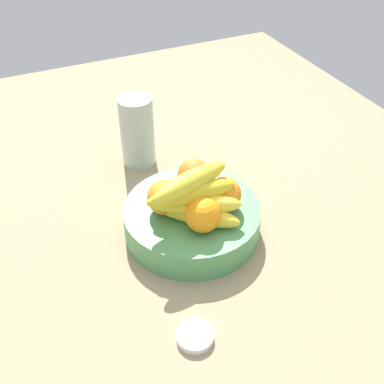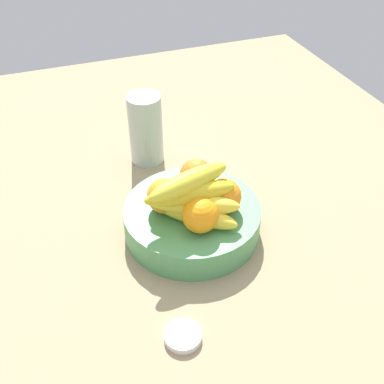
{
  "view_description": "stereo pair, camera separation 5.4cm",
  "coord_description": "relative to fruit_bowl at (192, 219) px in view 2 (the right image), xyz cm",
  "views": [
    {
      "loc": [
        62.1,
        -29.71,
        66.89
      ],
      "look_at": [
        -1.27,
        -0.65,
        10.1
      ],
      "focal_mm": 44.22,
      "sensor_mm": 36.0,
      "label": 1
    },
    {
      "loc": [
        64.15,
        -24.76,
        66.89
      ],
      "look_at": [
        -1.27,
        -0.65,
        10.1
      ],
      "focal_mm": 44.22,
      "sensor_mm": 36.0,
      "label": 2
    }
  ],
  "objects": [
    {
      "name": "fruit_bowl",
      "position": [
        0.0,
        0.0,
        0.0
      ],
      "size": [
        27.11,
        27.11,
        6.1
      ],
      "primitive_type": "cylinder",
      "color": "#51985C",
      "rests_on": "ground_plane"
    },
    {
      "name": "orange_front_left",
      "position": [
        -5.31,
        2.89,
        6.45
      ],
      "size": [
        6.81,
        6.81,
        6.81
      ],
      "primitive_type": "sphere",
      "color": "orange",
      "rests_on": "fruit_bowl"
    },
    {
      "name": "orange_center",
      "position": [
        6.0,
        -0.61,
        6.45
      ],
      "size": [
        6.81,
        6.81,
        6.81
      ],
      "primitive_type": "sphere",
      "color": "orange",
      "rests_on": "fruit_bowl"
    },
    {
      "name": "orange_back_left",
      "position": [
        2.5,
        5.54,
        6.45
      ],
      "size": [
        6.81,
        6.81,
        6.81
      ],
      "primitive_type": "sphere",
      "color": "orange",
      "rests_on": "fruit_bowl"
    },
    {
      "name": "orange_front_right",
      "position": [
        -1.34,
        -5.07,
        6.45
      ],
      "size": [
        6.81,
        6.81,
        6.81
      ],
      "primitive_type": "sphere",
      "color": "orange",
      "rests_on": "fruit_bowl"
    },
    {
      "name": "banana_bunch",
      "position": [
        3.23,
        -1.22,
        8.35
      ],
      "size": [
        14.44,
        17.74,
        10.6
      ],
      "color": "yellow",
      "rests_on": "fruit_bowl"
    },
    {
      "name": "thermos_tumbler",
      "position": [
        -27.4,
        -1.46,
        5.46
      ],
      "size": [
        7.9,
        7.9,
        17.02
      ],
      "primitive_type": "cylinder",
      "color": "#AFBCB3",
      "rests_on": "ground_plane"
    },
    {
      "name": "ground_plane",
      "position": [
        1.27,
        0.65,
        -4.55
      ],
      "size": [
        180.0,
        140.0,
        3.0
      ],
      "primitive_type": "cube",
      "color": "#978463"
    },
    {
      "name": "jar_lid",
      "position": [
        23.19,
        -10.11,
        -2.4
      ],
      "size": [
        6.16,
        6.16,
        1.29
      ],
      "primitive_type": "cylinder",
      "color": "white",
      "rests_on": "ground_plane"
    }
  ]
}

